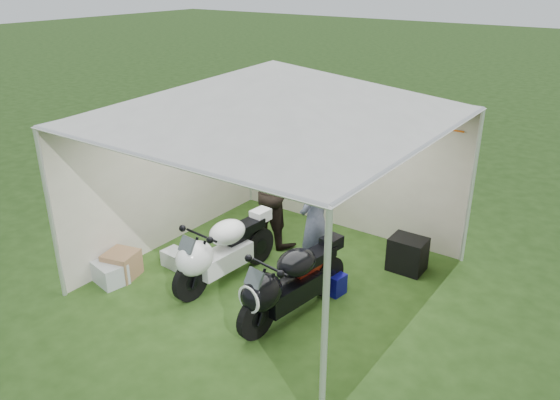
{
  "coord_description": "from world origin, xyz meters",
  "views": [
    {
      "loc": [
        3.94,
        -5.39,
        4.01
      ],
      "look_at": [
        -0.15,
        0.35,
        1.02
      ],
      "focal_mm": 35.0,
      "sensor_mm": 36.0,
      "label": 1
    }
  ],
  "objects_px": {
    "motorcycle_black": "(288,282)",
    "person_blue_jacket": "(315,221)",
    "motorcycle_white": "(220,250)",
    "crate_0": "(110,273)",
    "crate_2": "(175,258)",
    "canopy_tent": "(275,95)",
    "crate_1": "(122,264)",
    "person_dark_jacket": "(275,190)",
    "equipment_box": "(407,254)",
    "paddock_stand": "(331,282)"
  },
  "relations": [
    {
      "from": "motorcycle_black",
      "to": "paddock_stand",
      "type": "relative_size",
      "value": 4.84
    },
    {
      "from": "canopy_tent",
      "to": "equipment_box",
      "type": "distance_m",
      "value": 3.0
    },
    {
      "from": "paddock_stand",
      "to": "motorcycle_black",
      "type": "bearing_deg",
      "value": -98.19
    },
    {
      "from": "motorcycle_black",
      "to": "person_blue_jacket",
      "type": "distance_m",
      "value": 1.17
    },
    {
      "from": "paddock_stand",
      "to": "person_dark_jacket",
      "type": "relative_size",
      "value": 0.22
    },
    {
      "from": "canopy_tent",
      "to": "person_dark_jacket",
      "type": "bearing_deg",
      "value": 126.07
    },
    {
      "from": "motorcycle_white",
      "to": "equipment_box",
      "type": "relative_size",
      "value": 3.71
    },
    {
      "from": "canopy_tent",
      "to": "crate_2",
      "type": "xyz_separation_m",
      "value": [
        -1.37,
        -0.62,
        -2.46
      ]
    },
    {
      "from": "person_dark_jacket",
      "to": "person_blue_jacket",
      "type": "relative_size",
      "value": 1.05
    },
    {
      "from": "person_blue_jacket",
      "to": "crate_2",
      "type": "height_order",
      "value": "person_blue_jacket"
    },
    {
      "from": "motorcycle_black",
      "to": "person_dark_jacket",
      "type": "relative_size",
      "value": 1.05
    },
    {
      "from": "paddock_stand",
      "to": "crate_0",
      "type": "relative_size",
      "value": 0.85
    },
    {
      "from": "motorcycle_white",
      "to": "equipment_box",
      "type": "height_order",
      "value": "motorcycle_white"
    },
    {
      "from": "canopy_tent",
      "to": "motorcycle_black",
      "type": "distance_m",
      "value": 2.31
    },
    {
      "from": "person_blue_jacket",
      "to": "equipment_box",
      "type": "relative_size",
      "value": 3.36
    },
    {
      "from": "paddock_stand",
      "to": "equipment_box",
      "type": "relative_size",
      "value": 0.77
    },
    {
      "from": "motorcycle_white",
      "to": "paddock_stand",
      "type": "bearing_deg",
      "value": 31.78
    },
    {
      "from": "person_dark_jacket",
      "to": "crate_2",
      "type": "distance_m",
      "value": 1.83
    },
    {
      "from": "crate_0",
      "to": "crate_1",
      "type": "xyz_separation_m",
      "value": [
        0.0,
        0.2,
        0.04
      ]
    },
    {
      "from": "motorcycle_black",
      "to": "person_blue_jacket",
      "type": "relative_size",
      "value": 1.1
    },
    {
      "from": "motorcycle_white",
      "to": "person_blue_jacket",
      "type": "distance_m",
      "value": 1.35
    },
    {
      "from": "person_blue_jacket",
      "to": "crate_2",
      "type": "distance_m",
      "value": 2.15
    },
    {
      "from": "motorcycle_white",
      "to": "crate_0",
      "type": "height_order",
      "value": "motorcycle_white"
    },
    {
      "from": "motorcycle_white",
      "to": "motorcycle_black",
      "type": "relative_size",
      "value": 1.0
    },
    {
      "from": "person_dark_jacket",
      "to": "crate_1",
      "type": "xyz_separation_m",
      "value": [
        -1.11,
        -2.14,
        -0.69
      ]
    },
    {
      "from": "canopy_tent",
      "to": "crate_0",
      "type": "distance_m",
      "value": 3.33
    },
    {
      "from": "canopy_tent",
      "to": "crate_2",
      "type": "relative_size",
      "value": 17.3
    },
    {
      "from": "canopy_tent",
      "to": "person_dark_jacket",
      "type": "distance_m",
      "value": 2.02
    },
    {
      "from": "canopy_tent",
      "to": "crate_1",
      "type": "height_order",
      "value": "canopy_tent"
    },
    {
      "from": "crate_1",
      "to": "paddock_stand",
      "type": "bearing_deg",
      "value": 27.89
    },
    {
      "from": "canopy_tent",
      "to": "equipment_box",
      "type": "relative_size",
      "value": 11.36
    },
    {
      "from": "motorcycle_white",
      "to": "crate_1",
      "type": "relative_size",
      "value": 4.43
    },
    {
      "from": "motorcycle_white",
      "to": "crate_0",
      "type": "xyz_separation_m",
      "value": [
        -1.25,
        -0.89,
        -0.36
      ]
    },
    {
      "from": "person_blue_jacket",
      "to": "equipment_box",
      "type": "bearing_deg",
      "value": 129.98
    },
    {
      "from": "person_blue_jacket",
      "to": "equipment_box",
      "type": "distance_m",
      "value": 1.47
    },
    {
      "from": "motorcycle_white",
      "to": "person_blue_jacket",
      "type": "height_order",
      "value": "person_blue_jacket"
    },
    {
      "from": "paddock_stand",
      "to": "equipment_box",
      "type": "height_order",
      "value": "equipment_box"
    },
    {
      "from": "paddock_stand",
      "to": "crate_0",
      "type": "xyz_separation_m",
      "value": [
        -2.59,
        -1.57,
        0.01
      ]
    },
    {
      "from": "canopy_tent",
      "to": "crate_1",
      "type": "relative_size",
      "value": 13.55
    },
    {
      "from": "motorcycle_black",
      "to": "person_blue_jacket",
      "type": "bearing_deg",
      "value": 113.92
    },
    {
      "from": "motorcycle_white",
      "to": "paddock_stand",
      "type": "height_order",
      "value": "motorcycle_white"
    },
    {
      "from": "crate_1",
      "to": "crate_2",
      "type": "relative_size",
      "value": 1.28
    },
    {
      "from": "motorcycle_white",
      "to": "crate_2",
      "type": "height_order",
      "value": "motorcycle_white"
    },
    {
      "from": "equipment_box",
      "to": "crate_0",
      "type": "relative_size",
      "value": 1.11
    },
    {
      "from": "canopy_tent",
      "to": "motorcycle_black",
      "type": "bearing_deg",
      "value": -45.27
    },
    {
      "from": "motorcycle_black",
      "to": "person_dark_jacket",
      "type": "xyz_separation_m",
      "value": [
        -1.36,
        1.6,
        0.37
      ]
    },
    {
      "from": "paddock_stand",
      "to": "equipment_box",
      "type": "distance_m",
      "value": 1.28
    },
    {
      "from": "canopy_tent",
      "to": "paddock_stand",
      "type": "xyz_separation_m",
      "value": [
        0.84,
        0.11,
        -2.43
      ]
    },
    {
      "from": "canopy_tent",
      "to": "crate_0",
      "type": "height_order",
      "value": "canopy_tent"
    },
    {
      "from": "crate_0",
      "to": "person_blue_jacket",
      "type": "bearing_deg",
      "value": 40.21
    }
  ]
}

